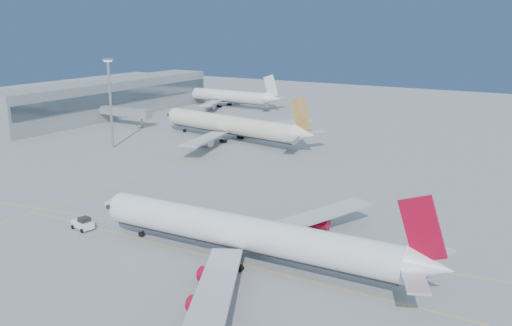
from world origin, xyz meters
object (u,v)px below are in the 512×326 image
(pushback_tug, at_px, (83,223))
(airliner_etihad, at_px, (233,125))
(airliner_third, at_px, (225,96))
(light_mast, at_px, (110,96))
(airliner_virgin, at_px, (251,235))

(pushback_tug, bearing_deg, airliner_etihad, 114.14)
(airliner_third, xyz_separation_m, light_mast, (18.42, -91.87, 11.49))
(airliner_etihad, xyz_separation_m, pushback_tug, (19.94, -84.36, -4.09))
(light_mast, bearing_deg, airliner_virgin, -32.71)
(airliner_etihad, height_order, pushback_tug, airliner_etihad)
(airliner_etihad, xyz_separation_m, light_mast, (-26.95, -28.02, 11.11))
(airliner_etihad, relative_size, airliner_third, 1.10)
(airliner_third, relative_size, light_mast, 2.17)
(airliner_third, bearing_deg, airliner_etihad, -52.00)
(airliner_virgin, bearing_deg, light_mast, 146.20)
(airliner_virgin, relative_size, pushback_tug, 13.34)
(pushback_tug, bearing_deg, light_mast, 140.62)
(airliner_virgin, distance_m, pushback_tug, 36.14)
(airliner_virgin, height_order, pushback_tug, airliner_virgin)
(light_mast, bearing_deg, airliner_etihad, 46.11)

